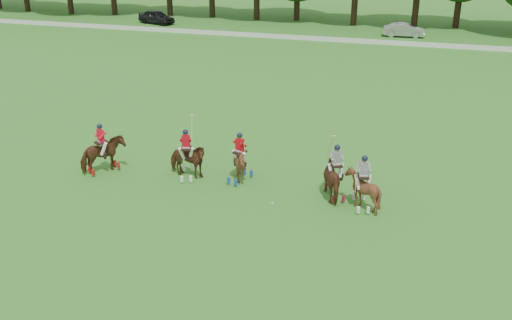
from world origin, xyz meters
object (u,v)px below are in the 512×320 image
(car_left, at_px, (156,17))
(polo_red_a, at_px, (103,155))
(car_mid, at_px, (404,30))
(polo_stripe_a, at_px, (335,178))
(polo_red_c, at_px, (240,164))
(polo_stripe_b, at_px, (362,189))
(polo_ball, at_px, (272,203))
(polo_red_b, at_px, (187,160))

(car_left, distance_m, polo_red_a, 41.68)
(car_mid, xyz_separation_m, polo_stripe_a, (-0.96, -38.14, 0.22))
(polo_red_c, bearing_deg, polo_stripe_b, -10.69)
(polo_stripe_a, bearing_deg, polo_red_a, -177.47)
(polo_ball, bearing_deg, car_mid, 85.10)
(polo_red_a, distance_m, polo_stripe_a, 11.06)
(car_mid, bearing_deg, polo_stripe_b, 176.17)
(polo_red_a, xyz_separation_m, polo_ball, (8.62, -0.97, -0.86))
(car_mid, distance_m, polo_ball, 39.75)
(car_left, xyz_separation_m, polo_red_a, (15.67, -38.62, 0.14))
(car_left, xyz_separation_m, polo_red_c, (22.25, -37.75, 0.10))
(polo_red_b, bearing_deg, polo_red_c, 7.66)
(polo_red_a, xyz_separation_m, polo_stripe_a, (11.05, 0.49, 0.00))
(polo_stripe_b, relative_size, polo_ball, 26.46)
(polo_red_c, distance_m, polo_stripe_a, 4.49)
(car_mid, relative_size, polo_red_b, 1.41)
(car_mid, bearing_deg, polo_ball, 170.87)
(polo_red_c, distance_m, polo_stripe_b, 5.81)
(car_mid, height_order, polo_red_b, polo_red_b)
(polo_stripe_b, height_order, polo_ball, polo_stripe_b)
(car_left, xyz_separation_m, polo_red_b, (19.75, -38.08, 0.11))
(polo_stripe_b, bearing_deg, polo_red_a, 179.06)
(polo_red_a, relative_size, polo_red_b, 0.83)
(polo_red_b, bearing_deg, car_left, 117.42)
(car_left, distance_m, polo_ball, 46.46)
(polo_red_a, xyz_separation_m, polo_stripe_b, (12.29, -0.20, -0.04))
(polo_red_a, height_order, polo_stripe_a, polo_stripe_a)
(polo_stripe_b, bearing_deg, polo_stripe_a, 150.83)
(polo_red_a, height_order, polo_red_c, polo_red_a)
(polo_red_a, distance_m, polo_stripe_b, 12.29)
(car_left, bearing_deg, polo_red_b, -134.57)
(polo_stripe_a, xyz_separation_m, polo_stripe_b, (1.24, -0.69, -0.04))
(car_left, xyz_separation_m, polo_ball, (24.28, -39.60, -0.72))
(car_left, bearing_deg, polo_red_c, -131.48)
(car_mid, xyz_separation_m, polo_stripe_b, (0.28, -38.83, 0.18))
(car_left, height_order, polo_red_a, polo_red_a)
(polo_red_b, xyz_separation_m, polo_ball, (4.53, -1.52, -0.83))
(polo_red_b, distance_m, polo_stripe_a, 6.96)
(polo_stripe_a, bearing_deg, polo_stripe_b, -29.17)
(polo_red_b, bearing_deg, car_mid, 78.25)
(polo_stripe_a, xyz_separation_m, polo_ball, (-2.43, -1.46, -0.86))
(polo_red_b, bearing_deg, polo_stripe_b, -5.17)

